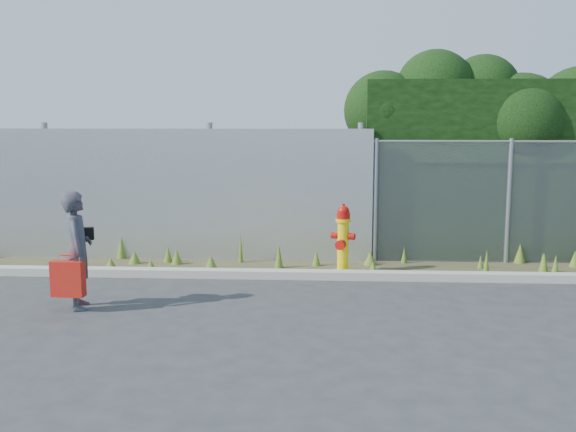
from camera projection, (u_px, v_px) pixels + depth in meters
The scene contains 10 objects.
ground at pixel (306, 315), 7.76m from camera, with size 80.00×80.00×0.00m, color #333335.
curb at pixel (310, 275), 9.53m from camera, with size 16.00×0.22×0.12m, color #AAA799.
weed_strip at pixel (365, 264), 10.09m from camera, with size 16.00×1.27×0.52m.
corrugated_fence at pixel (118, 194), 10.75m from camera, with size 8.50×0.21×2.30m.
chainlink_fence at pixel (575, 202), 10.34m from camera, with size 6.50×0.07×2.05m.
hedge at pixel (573, 141), 11.16m from camera, with size 7.66×2.06×3.61m.
fire_hydrant at pixel (343, 240), 9.75m from camera, with size 0.36×0.33×1.09m.
woman at pixel (78, 250), 7.94m from camera, with size 0.54×0.35×1.48m, color #0F5763.
red_tote_bag at pixel (68, 279), 7.81m from camera, with size 0.40×0.15×0.52m.
black_shoulder_bag at pixel (85, 234), 8.07m from camera, with size 0.21×0.09×0.16m.
Camera 1 is at (0.20, -7.51, 2.32)m, focal length 40.00 mm.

